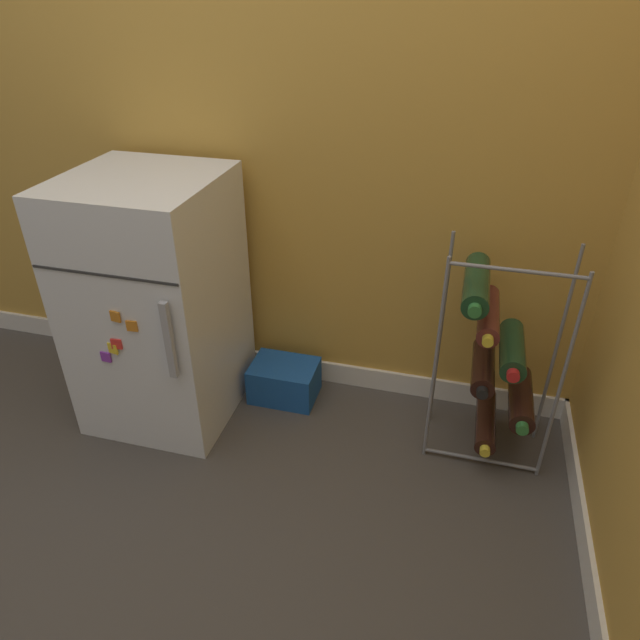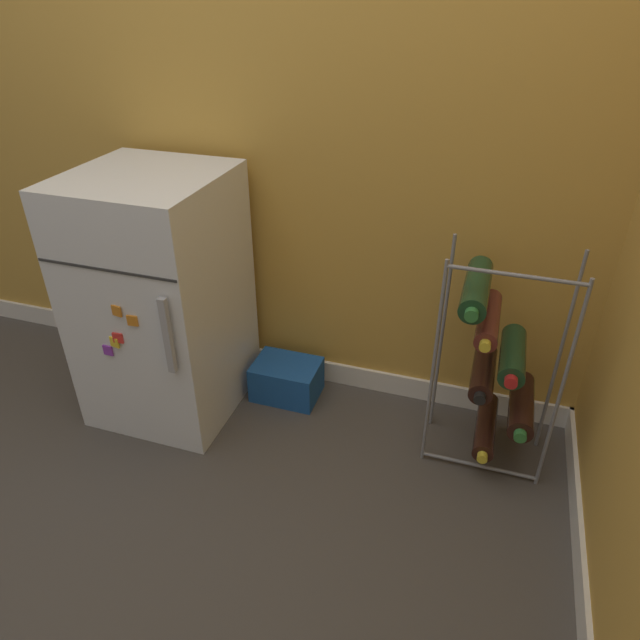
# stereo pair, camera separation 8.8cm
# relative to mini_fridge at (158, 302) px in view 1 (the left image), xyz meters

# --- Properties ---
(ground_plane) EXTENTS (14.00, 14.00, 0.00)m
(ground_plane) POSITION_rel_mini_fridge_xyz_m (0.45, -0.33, -0.45)
(ground_plane) COLOR #423D38
(wall_back) EXTENTS (7.06, 0.07, 2.50)m
(wall_back) POSITION_rel_mini_fridge_xyz_m (0.45, 0.33, 0.79)
(wall_back) COLOR #BC8C38
(wall_back) RESTS_ON ground_plane
(mini_fridge) EXTENTS (0.50, 0.54, 0.91)m
(mini_fridge) POSITION_rel_mini_fridge_xyz_m (0.00, 0.00, 0.00)
(mini_fridge) COLOR silver
(mini_fridge) RESTS_ON ground_plane
(wine_rack) EXTENTS (0.39, 0.33, 0.76)m
(wine_rack) POSITION_rel_mini_fridge_xyz_m (1.17, 0.06, -0.06)
(wine_rack) COLOR slate
(wine_rack) RESTS_ON ground_plane
(soda_box) EXTENTS (0.25, 0.19, 0.15)m
(soda_box) POSITION_rel_mini_fridge_xyz_m (0.41, 0.15, -0.38)
(soda_box) COLOR #194C9E
(soda_box) RESTS_ON ground_plane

